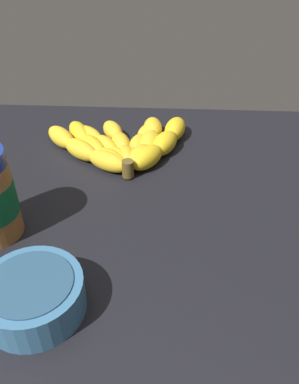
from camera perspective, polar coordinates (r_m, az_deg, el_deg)
ground_plane at (r=62.91cm, az=-3.69°, el=-3.41°), size 70.39×70.37×4.02cm
banana_bunch at (r=73.74cm, az=-3.84°, el=6.80°), size 28.19×19.45×3.79cm
small_bowl at (r=48.21cm, az=-16.38°, el=-14.05°), size 11.74×11.74×4.59cm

